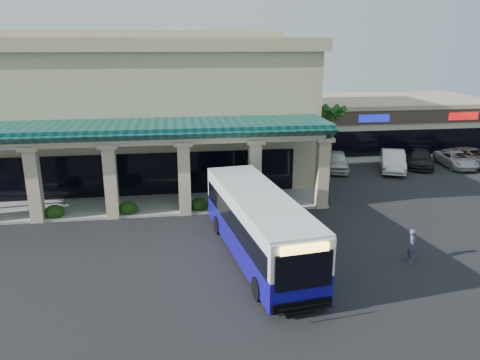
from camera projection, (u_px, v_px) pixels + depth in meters
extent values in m
plane|color=black|center=(244.00, 244.00, 25.55)|extent=(110.00, 110.00, 0.00)
imported|color=#454765|center=(412.00, 245.00, 23.36)|extent=(0.67, 0.74, 1.70)
imported|color=silver|center=(337.00, 161.00, 40.09)|extent=(3.14, 5.08, 1.61)
imported|color=silver|center=(393.00, 161.00, 39.93)|extent=(3.68, 5.61, 1.75)
imported|color=black|center=(420.00, 158.00, 41.32)|extent=(3.97, 5.52, 1.49)
imported|color=#BBBCC2|center=(456.00, 159.00, 41.23)|extent=(2.67, 5.07, 1.36)
imported|color=gray|center=(472.00, 157.00, 41.78)|extent=(3.76, 5.83, 1.49)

